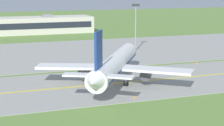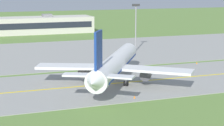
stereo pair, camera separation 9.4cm
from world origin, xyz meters
The scene contains 9 objects.
ground_plane centered at (0.00, 0.00, 0.00)m, with size 500.00×500.00×0.00m, color olive.
taxiway_strip centered at (0.00, 0.00, 0.05)m, with size 240.00×28.00×0.10m, color gray.
apron_pad centered at (10.00, 42.00, 0.05)m, with size 140.00×52.00×0.10m, color gray.
taxiway_centreline centered at (0.00, 0.00, 0.11)m, with size 220.00×0.60×0.01m, color yellow.
airplane_lead centered at (2.10, -0.08, 4.13)m, with size 29.57×35.46×12.70m.
terminal_building centered at (-5.36, 97.56, 3.49)m, with size 64.24×14.04×8.16m.
apron_light_mast centered at (23.20, 37.64, 9.33)m, with size 2.40×0.50×14.70m.
traffic_cone_near_edge centered at (29.88, 12.81, 0.30)m, with size 0.44×0.44×0.60m, color orange.
traffic_cone_far_edge centered at (1.45, -11.93, 0.30)m, with size 0.44×0.44×0.60m, color orange.
Camera 2 is at (-26.90, -77.06, 20.20)m, focal length 64.96 mm.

